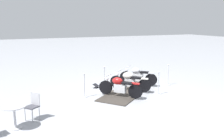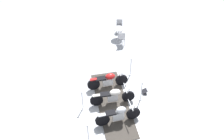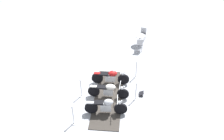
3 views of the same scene
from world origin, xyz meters
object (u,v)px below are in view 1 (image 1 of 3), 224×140
stanchion_right_mid (104,79)px  stanchion_right_rear (84,89)px  motorcycle_cream (129,80)px  motorcycle_maroon (120,86)px  motorcycle_chrome (137,76)px  stanchion_left_mid (158,87)px  cafe_chair_near_table (33,104)px  cafe_table (14,112)px  info_placard (96,86)px  stanchion_left_front (168,78)px

stanchion_right_mid → stanchion_right_rear: bearing=129.2°
stanchion_right_rear → motorcycle_cream: bearing=-87.2°
motorcycle_maroon → motorcycle_cream: bearing=-90.7°
motorcycle_chrome → stanchion_left_mid: stanchion_left_mid is taller
stanchion_right_mid → cafe_chair_near_table: bearing=126.7°
motorcycle_chrome → motorcycle_cream: size_ratio=0.90×
cafe_table → stanchion_left_mid: bearing=-79.6°
motorcycle_cream → motorcycle_maroon: motorcycle_maroon is taller
motorcycle_cream → info_placard: (1.12, 1.37, -0.45)m
info_placard → motorcycle_chrome: bearing=-48.9°
motorcycle_cream → cafe_chair_near_table: (-1.82, 4.82, 0.04)m
motorcycle_cream → stanchion_left_mid: size_ratio=1.63×
stanchion_left_mid → stanchion_left_front: 1.93m
motorcycle_chrome → motorcycle_maroon: 2.34m
motorcycle_cream → cafe_table: bearing=76.2°
stanchion_right_rear → stanchion_left_mid: bearing=-107.3°
stanchion_right_rear → stanchion_left_front: bearing=-87.9°
stanchion_left_mid → stanchion_left_front: stanchion_left_front is taller
motorcycle_chrome → stanchion_right_rear: 3.41m
motorcycle_chrome → info_placard: motorcycle_chrome is taller
motorcycle_maroon → stanchion_left_mid: (-0.41, -1.85, -0.16)m
stanchion_right_mid → cafe_chair_near_table: stanchion_right_mid is taller
motorcycle_maroon → cafe_table: (-1.59, 4.55, 0.08)m
stanchion_left_front → cafe_table: (-2.40, 7.90, 0.19)m
cafe_chair_near_table → stanchion_left_mid: bearing=147.5°
stanchion_right_mid → stanchion_left_front: bearing=-107.3°
stanchion_right_rear → motorcycle_chrome: bearing=-75.6°
motorcycle_cream → motorcycle_chrome: bearing=-88.1°
motorcycle_maroon → cafe_table: 4.82m
motorcycle_chrome → cafe_table: motorcycle_chrome is taller
motorcycle_maroon → stanchion_right_mid: 1.85m
stanchion_left_mid → stanchion_right_mid: 2.92m
stanchion_left_front → info_placard: bearing=74.4°
cafe_chair_near_table → stanchion_right_rear: bearing=176.0°
motorcycle_cream → info_placard: 1.83m
motorcycle_chrome → cafe_table: (-3.07, 6.37, 0.06)m
motorcycle_chrome → info_placard: (0.39, 2.28, -0.44)m
motorcycle_chrome → stanchion_left_front: 1.68m
motorcycle_cream → cafe_table: motorcycle_cream is taller
motorcycle_maroon → cafe_chair_near_table: (-1.07, 3.91, 0.05)m
stanchion_left_mid → info_placard: 3.26m
motorcycle_chrome → cafe_chair_near_table: (-2.55, 5.73, 0.04)m
stanchion_left_front → info_placard: size_ratio=2.92×
motorcycle_maroon → cafe_chair_near_table: size_ratio=1.79×
motorcycle_cream → info_placard: motorcycle_cream is taller
stanchion_left_mid → stanchion_right_mid: bearing=39.2°
motorcycle_chrome → motorcycle_maroon: motorcycle_chrome is taller
info_placard → cafe_table: cafe_table is taller
motorcycle_chrome → motorcycle_maroon: (-1.48, 1.81, -0.01)m
motorcycle_cream → cafe_table: 5.94m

